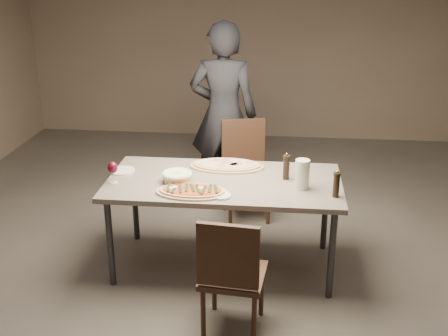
# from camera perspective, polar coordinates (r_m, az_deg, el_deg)

# --- Properties ---
(room) EXTENTS (7.00, 7.00, 7.00)m
(room) POSITION_cam_1_polar(r_m,az_deg,el_deg) (4.12, 0.00, 7.15)
(room) COLOR #5A544E
(room) RESTS_ON ground
(dining_table) EXTENTS (1.80, 0.90, 0.75)m
(dining_table) POSITION_cam_1_polar(r_m,az_deg,el_deg) (4.35, 0.00, -1.93)
(dining_table) COLOR slate
(dining_table) RESTS_ON ground
(zucchini_pizza) EXTENTS (0.54, 0.30, 0.05)m
(zucchini_pizza) POSITION_cam_1_polar(r_m,az_deg,el_deg) (4.09, -3.28, -2.36)
(zucchini_pizza) COLOR tan
(zucchini_pizza) RESTS_ON dining_table
(ham_pizza) EXTENTS (0.61, 0.34, 0.04)m
(ham_pizza) POSITION_cam_1_polar(r_m,az_deg,el_deg) (4.58, 0.29, 0.27)
(ham_pizza) COLOR tan
(ham_pizza) RESTS_ON dining_table
(bread_basket) EXTENTS (0.23, 0.23, 0.08)m
(bread_basket) POSITION_cam_1_polar(r_m,az_deg,el_deg) (4.28, -4.80, -0.82)
(bread_basket) COLOR beige
(bread_basket) RESTS_ON dining_table
(oil_dish) EXTENTS (0.14, 0.14, 0.02)m
(oil_dish) POSITION_cam_1_polar(r_m,az_deg,el_deg) (4.03, -0.27, -2.84)
(oil_dish) COLOR white
(oil_dish) RESTS_ON dining_table
(pepper_mill_left) EXTENTS (0.06, 0.06, 0.21)m
(pepper_mill_left) POSITION_cam_1_polar(r_m,az_deg,el_deg) (4.33, 6.35, 0.12)
(pepper_mill_left) COLOR black
(pepper_mill_left) RESTS_ON dining_table
(pepper_mill_right) EXTENTS (0.05, 0.05, 0.20)m
(pepper_mill_right) POSITION_cam_1_polar(r_m,az_deg,el_deg) (4.08, 11.34, -1.64)
(pepper_mill_right) COLOR black
(pepper_mill_right) RESTS_ON dining_table
(carafe) EXTENTS (0.11, 0.11, 0.22)m
(carafe) POSITION_cam_1_polar(r_m,az_deg,el_deg) (4.17, 7.94, -0.63)
(carafe) COLOR silver
(carafe) RESTS_ON dining_table
(wine_glass) EXTENTS (0.08, 0.08, 0.17)m
(wine_glass) POSITION_cam_1_polar(r_m,az_deg,el_deg) (4.31, -11.24, -0.01)
(wine_glass) COLOR silver
(wine_glass) RESTS_ON dining_table
(side_plate) EXTENTS (0.20, 0.20, 0.01)m
(side_plate) POSITION_cam_1_polar(r_m,az_deg,el_deg) (4.56, -10.30, -0.27)
(side_plate) COLOR white
(side_plate) RESTS_ON dining_table
(chair_near) EXTENTS (0.45, 0.45, 0.87)m
(chair_near) POSITION_cam_1_polar(r_m,az_deg,el_deg) (3.65, 0.73, -10.39)
(chair_near) COLOR #3B2518
(chair_near) RESTS_ON ground
(chair_far) EXTENTS (0.53, 0.53, 0.92)m
(chair_far) POSITION_cam_1_polar(r_m,az_deg,el_deg) (5.33, 2.14, 0.46)
(chair_far) COLOR #3B2518
(chair_far) RESTS_ON ground
(diner) EXTENTS (0.68, 0.46, 1.82)m
(diner) POSITION_cam_1_polar(r_m,az_deg,el_deg) (5.49, -0.07, 5.42)
(diner) COLOR black
(diner) RESTS_ON ground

